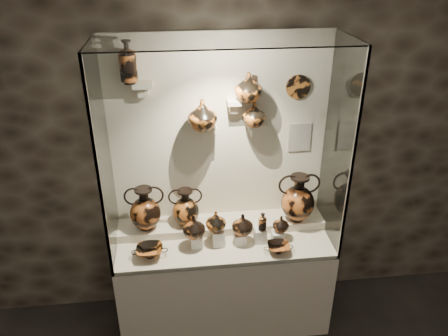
{
  "coord_description": "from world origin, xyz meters",
  "views": [
    {
      "loc": [
        -0.33,
        -0.62,
        2.94
      ],
      "look_at": [
        0.01,
        2.23,
        1.45
      ],
      "focal_mm": 35.0,
      "sensor_mm": 36.0,
      "label": 1
    }
  ],
  "objects_px": {
    "jug_b": "(216,221)",
    "jug_c": "(242,224)",
    "jug_a": "(194,227)",
    "kylix_left": "(150,251)",
    "amphora_left": "(145,208)",
    "ovoid_vase_b": "(248,87)",
    "lekythos_small": "(262,221)",
    "kylix_right": "(278,247)",
    "amphora_right": "(298,198)",
    "ovoid_vase_c": "(254,114)",
    "lekythos_tall": "(128,60)",
    "jug_e": "(281,224)",
    "amphora_mid": "(186,207)",
    "ovoid_vase_a": "(202,115)"
  },
  "relations": [
    {
      "from": "amphora_left",
      "to": "amphora_mid",
      "type": "relative_size",
      "value": 1.14
    },
    {
      "from": "amphora_right",
      "to": "kylix_right",
      "type": "xyz_separation_m",
      "value": [
        -0.22,
        -0.33,
        -0.23
      ]
    },
    {
      "from": "lekythos_small",
      "to": "ovoid_vase_b",
      "type": "distance_m",
      "value": 1.02
    },
    {
      "from": "lekythos_small",
      "to": "kylix_right",
      "type": "xyz_separation_m",
      "value": [
        0.1,
        -0.13,
        -0.16
      ]
    },
    {
      "from": "jug_e",
      "to": "kylix_right",
      "type": "height_order",
      "value": "jug_e"
    },
    {
      "from": "lekythos_tall",
      "to": "ovoid_vase_c",
      "type": "height_order",
      "value": "lekythos_tall"
    },
    {
      "from": "amphora_right",
      "to": "lekythos_tall",
      "type": "bearing_deg",
      "value": 153.93
    },
    {
      "from": "jug_e",
      "to": "lekythos_small",
      "type": "relative_size",
      "value": 0.78
    },
    {
      "from": "amphora_left",
      "to": "jug_e",
      "type": "bearing_deg",
      "value": -6.11
    },
    {
      "from": "amphora_left",
      "to": "jug_a",
      "type": "xyz_separation_m",
      "value": [
        0.37,
        -0.2,
        -0.06
      ]
    },
    {
      "from": "amphora_mid",
      "to": "jug_c",
      "type": "relative_size",
      "value": 1.86
    },
    {
      "from": "kylix_left",
      "to": "kylix_right",
      "type": "xyz_separation_m",
      "value": [
        0.97,
        -0.06,
        -0.01
      ]
    },
    {
      "from": "jug_b",
      "to": "kylix_right",
      "type": "bearing_deg",
      "value": -8.96
    },
    {
      "from": "amphora_left",
      "to": "kylix_right",
      "type": "height_order",
      "value": "amphora_left"
    },
    {
      "from": "jug_c",
      "to": "jug_e",
      "type": "distance_m",
      "value": 0.31
    },
    {
      "from": "lekythos_small",
      "to": "kylix_right",
      "type": "distance_m",
      "value": 0.23
    },
    {
      "from": "jug_e",
      "to": "jug_b",
      "type": "bearing_deg",
      "value": -166.2
    },
    {
      "from": "jug_e",
      "to": "ovoid_vase_a",
      "type": "bearing_deg",
      "value": 173.36
    },
    {
      "from": "jug_a",
      "to": "kylix_left",
      "type": "xyz_separation_m",
      "value": [
        -0.34,
        -0.08,
        -0.14
      ]
    },
    {
      "from": "jug_b",
      "to": "ovoid_vase_b",
      "type": "height_order",
      "value": "ovoid_vase_b"
    },
    {
      "from": "jug_b",
      "to": "kylix_right",
      "type": "relative_size",
      "value": 0.75
    },
    {
      "from": "amphora_mid",
      "to": "ovoid_vase_b",
      "type": "height_order",
      "value": "ovoid_vase_b"
    },
    {
      "from": "amphora_right",
      "to": "ovoid_vase_b",
      "type": "relative_size",
      "value": 1.95
    },
    {
      "from": "kylix_right",
      "to": "lekythos_tall",
      "type": "distance_m",
      "value": 1.76
    },
    {
      "from": "jug_e",
      "to": "lekythos_small",
      "type": "height_order",
      "value": "lekythos_small"
    },
    {
      "from": "jug_c",
      "to": "kylix_left",
      "type": "height_order",
      "value": "jug_c"
    },
    {
      "from": "amphora_left",
      "to": "jug_c",
      "type": "bearing_deg",
      "value": -10.91
    },
    {
      "from": "jug_c",
      "to": "ovoid_vase_b",
      "type": "xyz_separation_m",
      "value": [
        0.06,
        0.24,
        1.02
      ]
    },
    {
      "from": "amphora_right",
      "to": "ovoid_vase_a",
      "type": "distance_m",
      "value": 1.05
    },
    {
      "from": "amphora_left",
      "to": "jug_c",
      "type": "xyz_separation_m",
      "value": [
        0.75,
        -0.19,
        -0.08
      ]
    },
    {
      "from": "ovoid_vase_a",
      "to": "amphora_mid",
      "type": "bearing_deg",
      "value": -168.67
    },
    {
      "from": "jug_a",
      "to": "jug_b",
      "type": "relative_size",
      "value": 1.11
    },
    {
      "from": "ovoid_vase_b",
      "to": "ovoid_vase_c",
      "type": "height_order",
      "value": "ovoid_vase_b"
    },
    {
      "from": "lekythos_small",
      "to": "amphora_right",
      "type": "bearing_deg",
      "value": 50.86
    },
    {
      "from": "amphora_mid",
      "to": "jug_e",
      "type": "relative_size",
      "value": 2.39
    },
    {
      "from": "jug_b",
      "to": "amphora_right",
      "type": "bearing_deg",
      "value": 23.74
    },
    {
      "from": "jug_e",
      "to": "kylix_right",
      "type": "distance_m",
      "value": 0.2
    },
    {
      "from": "amphora_left",
      "to": "ovoid_vase_b",
      "type": "bearing_deg",
      "value": 6.8
    },
    {
      "from": "amphora_mid",
      "to": "ovoid_vase_b",
      "type": "bearing_deg",
      "value": 15.28
    },
    {
      "from": "lekythos_tall",
      "to": "amphora_right",
      "type": "bearing_deg",
      "value": 0.95
    },
    {
      "from": "kylix_left",
      "to": "jug_a",
      "type": "bearing_deg",
      "value": 27.45
    },
    {
      "from": "amphora_left",
      "to": "lekythos_tall",
      "type": "bearing_deg",
      "value": 111.64
    },
    {
      "from": "jug_e",
      "to": "lekythos_small",
      "type": "xyz_separation_m",
      "value": [
        -0.16,
        -0.03,
        0.06
      ]
    },
    {
      "from": "kylix_right",
      "to": "kylix_left",
      "type": "bearing_deg",
      "value": -173.17
    },
    {
      "from": "jug_b",
      "to": "jug_c",
      "type": "height_order",
      "value": "jug_b"
    },
    {
      "from": "amphora_mid",
      "to": "kylix_right",
      "type": "bearing_deg",
      "value": -15.74
    },
    {
      "from": "kylix_right",
      "to": "jug_e",
      "type": "bearing_deg",
      "value": 82.96
    },
    {
      "from": "amphora_right",
      "to": "ovoid_vase_c",
      "type": "xyz_separation_m",
      "value": [
        -0.37,
        0.08,
        0.71
      ]
    },
    {
      "from": "ovoid_vase_a",
      "to": "amphora_right",
      "type": "bearing_deg",
      "value": -0.35
    },
    {
      "from": "jug_a",
      "to": "lekythos_small",
      "type": "bearing_deg",
      "value": -14.4
    }
  ]
}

